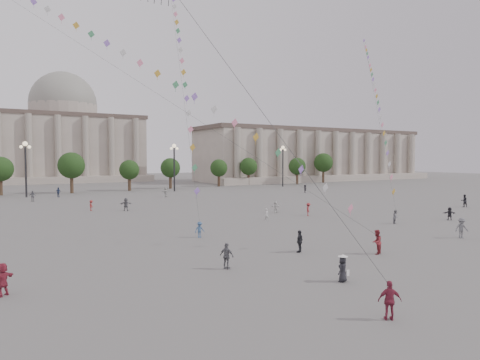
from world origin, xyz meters
TOP-DOWN VIEW (x-y plane):
  - ground at (0.00, 0.00)m, footprint 360.00×360.00m
  - hall_east at (75.00, 93.89)m, footprint 84.00×26.22m
  - hall_central at (0.00, 129.22)m, footprint 48.30×34.30m
  - tree_row at (0.00, 78.00)m, footprint 137.12×5.12m
  - lamp_post_mid_west at (-15.00, 70.00)m, footprint 2.00×0.90m
  - lamp_post_mid_east at (15.00, 70.00)m, footprint 2.00×0.90m
  - lamp_post_far_east at (45.00, 70.00)m, footprint 2.00×0.90m
  - person_crowd_0 at (-9.69, 67.26)m, footprint 1.18×0.96m
  - person_crowd_3 at (27.41, 11.04)m, footprint 1.45×1.24m
  - person_crowd_4 at (8.33, 57.67)m, footprint 1.73×1.45m
  - person_crowd_6 at (17.67, 3.28)m, footprint 1.42×1.15m
  - person_crowd_7 at (13.00, 27.13)m, footprint 1.55×0.61m
  - person_crowd_8 at (15.00, 22.54)m, footprint 1.14×1.26m
  - person_crowd_9 at (37.88, 51.84)m, footprint 1.49×1.46m
  - person_crowd_12 at (-4.07, 39.81)m, footprint 1.78×1.10m
  - person_crowd_13 at (7.82, 21.60)m, footprint 0.65×0.55m
  - person_crowd_15 at (42.03, 18.46)m, footprint 1.19×1.12m
  - person_crowd_16 at (-14.62, 60.50)m, footprint 1.21×0.79m
  - person_crowd_17 at (-8.38, 42.19)m, footprint 0.70×1.06m
  - tourist_0 at (-4.44, -7.34)m, footprint 1.15×0.97m
  - tourist_2 at (-20.00, 5.60)m, footprint 1.63×1.53m
  - tourist_3 at (-6.71, 4.47)m, footprint 0.89×1.13m
  - tourist_4 at (0.76, 6.09)m, footprint 1.12×0.90m
  - kite_flyer_0 at (5.61, 2.58)m, footprint 1.16×1.07m
  - kite_flyer_1 at (-3.53, 15.84)m, footprint 1.02×0.63m
  - kite_flyer_2 at (19.51, 12.41)m, footprint 0.92×0.81m
  - hat_person at (-2.00, -1.69)m, footprint 0.89×0.74m
  - kite_train_west at (-11.11, 25.76)m, footprint 31.88×43.43m
  - kite_train_mid at (3.56, 40.32)m, footprint 14.09×46.25m
  - kite_train_east at (34.19, 29.35)m, footprint 27.85×31.51m

SIDE VIEW (x-z plane):
  - ground at x=0.00m, z-range 0.00..0.00m
  - person_crowd_13 at x=7.82m, z-range 0.00..1.50m
  - kite_flyer_1 at x=-3.53m, z-range 0.00..1.52m
  - person_crowd_17 at x=-8.38m, z-range 0.00..1.53m
  - kite_flyer_2 at x=19.51m, z-range 0.00..1.57m
  - person_crowd_3 at x=27.41m, z-range 0.00..1.57m
  - person_crowd_7 at x=13.00m, z-range 0.00..1.63m
  - hat_person at x=-2.00m, z-range -0.01..1.68m
  - person_crowd_8 at x=15.00m, z-range 0.00..1.70m
  - person_crowd_9 at x=37.88m, z-range 0.00..1.71m
  - tourist_4 at x=0.76m, z-range 0.00..1.79m
  - tourist_3 at x=-6.71m, z-range 0.00..1.79m
  - person_crowd_12 at x=-4.07m, z-range 0.00..1.83m
  - tourist_2 at x=-20.00m, z-range 0.00..1.83m
  - tourist_0 at x=-4.44m, z-range 0.00..1.85m
  - person_crowd_4 at x=8.33m, z-range 0.00..1.87m
  - person_crowd_0 at x=-9.69m, z-range 0.00..1.88m
  - person_crowd_16 at x=-14.62m, z-range 0.00..1.91m
  - person_crowd_6 at x=17.67m, z-range 0.00..1.92m
  - kite_flyer_0 at x=5.61m, z-range 0.00..1.92m
  - person_crowd_15 at x=42.03m, z-range 0.00..1.94m
  - tree_row at x=0.00m, z-range 1.39..9.39m
  - lamp_post_mid_west at x=-15.00m, z-range 2.03..12.68m
  - lamp_post_mid_east at x=15.00m, z-range 2.03..12.68m
  - lamp_post_far_east at x=45.00m, z-range 2.03..12.68m
  - hall_east at x=75.00m, z-range -0.17..17.03m
  - hall_central at x=0.00m, z-range -3.52..31.98m
  - kite_train_east at x=34.19m, z-range -7.90..45.02m
  - kite_train_west at x=-11.11m, z-range -12.40..51.94m
  - kite_train_mid at x=3.56m, z-range -5.67..66.10m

